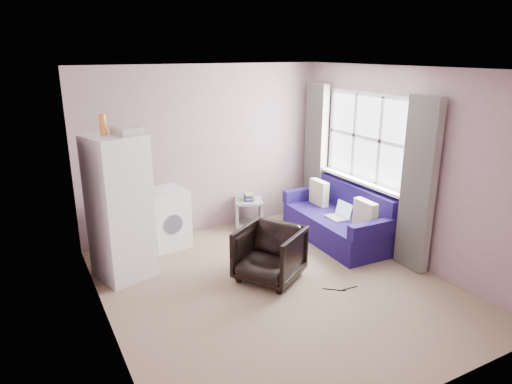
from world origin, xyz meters
TOP-DOWN VIEW (x-y plane):
  - room at (0.02, 0.01)m, footprint 3.84×4.24m
  - armchair at (0.02, 0.20)m, footprint 0.94×0.95m
  - fridge at (-1.50, 1.15)m, footprint 0.75×0.75m
  - washing_machine at (-0.80, 1.77)m, footprint 0.65×0.65m
  - side_table at (0.58, 1.82)m, footprint 0.54×0.54m
  - sofa at (1.54, 0.78)m, footprint 0.87×1.82m
  - window_dressing at (1.78, 0.70)m, footprint 0.17×2.62m
  - floor_cables at (0.63, -0.43)m, footprint 0.40×0.18m

SIDE VIEW (x-z plane):
  - floor_cables at x=0.63m, z-range 0.00..0.01m
  - side_table at x=0.58m, z-range -0.02..0.55m
  - sofa at x=1.54m, z-range -0.11..0.69m
  - armchair at x=0.02m, z-range 0.00..0.73m
  - washing_machine at x=-0.80m, z-range 0.02..0.84m
  - fridge at x=-1.50m, z-range -0.11..1.89m
  - window_dressing at x=1.78m, z-range 0.02..2.20m
  - room at x=0.02m, z-range -0.02..2.52m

